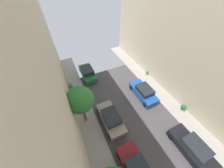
% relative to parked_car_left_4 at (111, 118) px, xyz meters
% --- Properties ---
extents(sidewalk_right, '(2.00, 44.00, 0.15)m').
position_rel_parked_car_left_4_xyz_m(sidewalk_right, '(7.70, -7.42, -0.64)').
color(sidewalk_right, gray).
rests_on(sidewalk_right, ground).
extents(parked_car_left_4, '(1.78, 4.20, 1.57)m').
position_rel_parked_car_left_4_xyz_m(parked_car_left_4, '(0.00, 0.00, 0.00)').
color(parked_car_left_4, gray).
rests_on(parked_car_left_4, ground).
extents(parked_car_left_5, '(1.78, 4.20, 1.57)m').
position_rel_parked_car_left_4_xyz_m(parked_car_left_5, '(0.00, 8.40, 0.00)').
color(parked_car_left_5, '#1E6638').
rests_on(parked_car_left_5, ground).
extents(parked_car_right_2, '(1.78, 4.20, 1.57)m').
position_rel_parked_car_left_4_xyz_m(parked_car_right_2, '(5.40, -5.77, 0.00)').
color(parked_car_right_2, black).
rests_on(parked_car_right_2, ground).
extents(parked_car_right_3, '(1.78, 4.20, 1.57)m').
position_rel_parked_car_left_4_xyz_m(parked_car_right_3, '(5.40, 1.56, 0.00)').
color(parked_car_right_3, '#194799').
rests_on(parked_car_right_3, ground).
extents(street_tree_2, '(2.53, 2.53, 4.94)m').
position_rel_parked_car_left_4_xyz_m(street_tree_2, '(-2.44, 1.29, 3.08)').
color(street_tree_2, brown).
rests_on(street_tree_2, sidewalk_left).
extents(potted_plant_2, '(0.61, 0.61, 0.86)m').
position_rel_parked_car_left_4_xyz_m(potted_plant_2, '(8.23, -2.33, -0.10)').
color(potted_plant_2, '#B2A899').
rests_on(potted_plant_2, sidewalk_right).
extents(potted_plant_3, '(0.40, 0.40, 0.74)m').
position_rel_parked_car_left_4_xyz_m(potted_plant_3, '(8.33, 4.70, -0.17)').
color(potted_plant_3, '#B2A899').
rests_on(potted_plant_3, sidewalk_right).
extents(potted_plant_4, '(0.61, 0.61, 0.86)m').
position_rel_parked_car_left_4_xyz_m(potted_plant_4, '(-2.90, 6.91, -0.09)').
color(potted_plant_4, brown).
rests_on(potted_plant_4, sidewalk_left).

